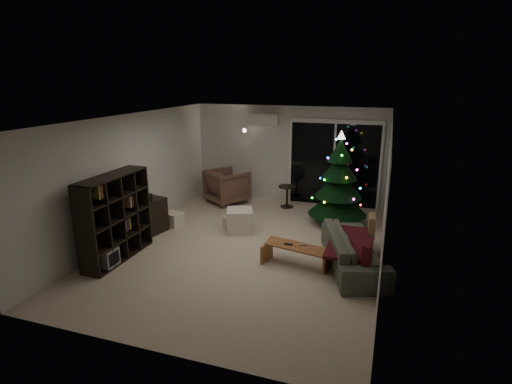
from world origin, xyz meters
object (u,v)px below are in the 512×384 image
(bookshelf, at_px, (106,216))
(coffee_table, at_px, (297,255))
(sofa, at_px, (354,250))
(media_cabinet, at_px, (140,220))
(christmas_tree, at_px, (339,179))
(armchair, at_px, (227,186))

(bookshelf, distance_m, coffee_table, 3.48)
(bookshelf, distance_m, sofa, 4.44)
(bookshelf, bearing_deg, coffee_table, 16.43)
(bookshelf, height_order, media_cabinet, bookshelf)
(media_cabinet, height_order, sofa, media_cabinet)
(media_cabinet, bearing_deg, christmas_tree, 41.64)
(coffee_table, bearing_deg, armchair, 142.59)
(bookshelf, xyz_separation_m, media_cabinet, (0.00, 0.99, -0.42))
(christmas_tree, bearing_deg, media_cabinet, -151.16)
(armchair, xyz_separation_m, coffee_table, (2.56, -3.01, -0.25))
(armchair, xyz_separation_m, sofa, (3.51, -2.74, -0.13))
(bookshelf, bearing_deg, media_cabinet, 93.85)
(sofa, distance_m, christmas_tree, 2.24)
(bookshelf, relative_size, sofa, 0.75)
(media_cabinet, relative_size, christmas_tree, 0.56)
(bookshelf, bearing_deg, armchair, 81.96)
(sofa, bearing_deg, coffee_table, 88.25)
(armchair, bearing_deg, christmas_tree, -159.24)
(coffee_table, height_order, christmas_tree, christmas_tree)
(sofa, height_order, christmas_tree, christmas_tree)
(media_cabinet, xyz_separation_m, armchair, (0.79, 2.77, 0.07))
(bookshelf, distance_m, armchair, 3.86)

